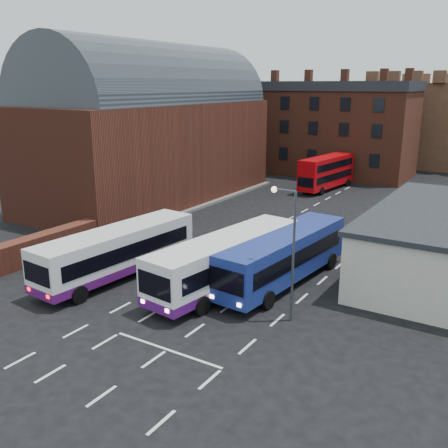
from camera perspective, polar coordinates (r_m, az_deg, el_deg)
The scene contains 12 objects.
ground at distance 28.88m, azimuth -10.65°, elevation -8.80°, with size 180.00×180.00×0.00m, color black.
railway_station at distance 52.51m, azimuth -8.21°, elevation 10.95°, with size 12.00×28.00×16.00m.
forecourt_wall at distance 36.98m, azimuth -20.41°, elevation -2.53°, with size 1.20×10.00×1.80m, color #602B1E.
brick_terrace at distance 69.74m, azimuth 11.68°, elevation 10.17°, with size 22.00×10.00×11.00m, color brown.
castle_keep at distance 86.19m, azimuth 24.13°, elevation 10.49°, with size 22.00×22.00×12.00m, color brown.
bus_white_outbound at distance 32.07m, azimuth -12.07°, elevation -2.83°, with size 3.62×11.63×3.12m.
bus_white_inbound at distance 29.69m, azimuth 0.31°, elevation -3.91°, with size 4.14×11.92×3.18m.
bus_blue at distance 30.60m, azimuth 6.74°, elevation -3.44°, with size 3.75×11.79×3.16m.
bus_red_double at distance 59.01m, azimuth 11.64°, elevation 5.83°, with size 3.33×9.81×3.85m.
street_lamp at distance 25.15m, azimuth 7.49°, elevation -2.14°, with size 1.42×0.31×6.96m.
pedestrian_red at distance 30.61m, azimuth -19.46°, elevation -6.23°, with size 0.64×0.42×1.76m, color #A31A20.
pedestrian_beige at distance 31.07m, azimuth -18.91°, elevation -5.97°, with size 0.80×0.62×1.64m, color beige.
Camera 1 is at (18.10, -19.14, 11.85)m, focal length 40.00 mm.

